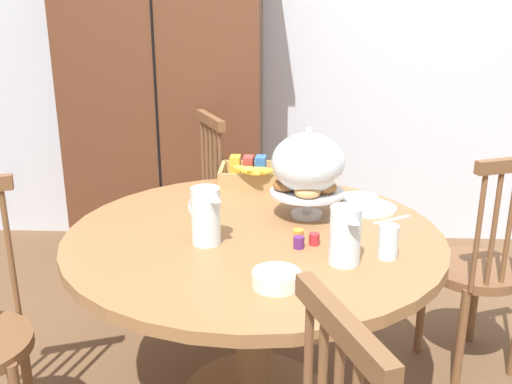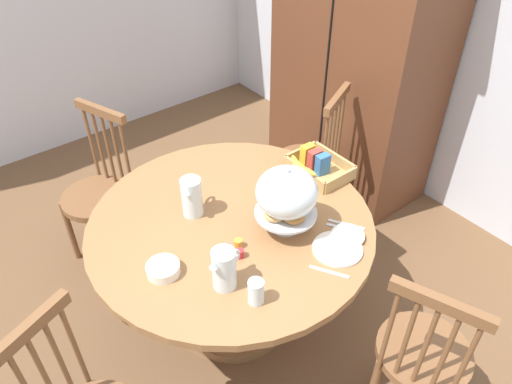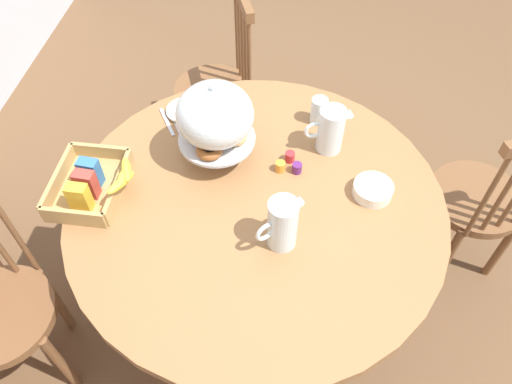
# 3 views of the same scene
# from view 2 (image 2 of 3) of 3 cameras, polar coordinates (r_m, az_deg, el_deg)

# --- Properties ---
(ground_plane) EXTENTS (10.00, 10.00, 0.00)m
(ground_plane) POSITION_cam_2_polar(r_m,az_deg,el_deg) (2.78, -2.18, -16.10)
(ground_plane) COLOR brown
(wall_back) EXTENTS (4.80, 0.06, 2.60)m
(wall_back) POSITION_cam_2_polar(r_m,az_deg,el_deg) (3.19, 26.07, 17.36)
(wall_back) COLOR silver
(wall_back) RESTS_ON ground_plane
(wooden_armoire) EXTENTS (1.18, 0.60, 1.96)m
(wooden_armoire) POSITION_cam_2_polar(r_m,az_deg,el_deg) (3.37, 11.80, 15.60)
(wooden_armoire) COLOR brown
(wooden_armoire) RESTS_ON ground_plane
(dining_table) EXTENTS (1.33, 1.33, 0.74)m
(dining_table) POSITION_cam_2_polar(r_m,az_deg,el_deg) (2.42, -2.82, -6.70)
(dining_table) COLOR olive
(dining_table) RESTS_ON ground_plane
(windsor_chair_near_window) EXTENTS (0.43, 0.43, 0.97)m
(windsor_chair_near_window) POSITION_cam_2_polar(r_m,az_deg,el_deg) (3.02, -17.71, -0.37)
(windsor_chair_near_window) COLOR brown
(windsor_chair_near_window) RESTS_ON ground_plane
(windsor_chair_facing_door) EXTENTS (0.43, 0.43, 0.97)m
(windsor_chair_facing_door) POSITION_cam_2_polar(r_m,az_deg,el_deg) (2.27, 18.70, -17.64)
(windsor_chair_facing_door) COLOR brown
(windsor_chair_facing_door) RESTS_ON ground_plane
(windsor_chair_far_side) EXTENTS (0.44, 0.44, 0.97)m
(windsor_chair_far_side) POSITION_cam_2_polar(r_m,az_deg,el_deg) (3.15, 6.17, 3.22)
(windsor_chair_far_side) COLOR brown
(windsor_chair_far_side) RESTS_ON ground_plane
(pastry_stand_with_dome) EXTENTS (0.28, 0.28, 0.34)m
(pastry_stand_with_dome) POSITION_cam_2_polar(r_m,az_deg,el_deg) (2.12, 3.56, -0.32)
(pastry_stand_with_dome) COLOR silver
(pastry_stand_with_dome) RESTS_ON dining_table
(orange_juice_pitcher) EXTENTS (0.10, 0.18, 0.19)m
(orange_juice_pitcher) POSITION_cam_2_polar(r_m,az_deg,el_deg) (1.96, -3.70, -9.04)
(orange_juice_pitcher) COLOR silver
(orange_juice_pitcher) RESTS_ON dining_table
(milk_pitcher) EXTENTS (0.14, 0.15, 0.20)m
(milk_pitcher) POSITION_cam_2_polar(r_m,az_deg,el_deg) (2.29, -7.42, -0.74)
(milk_pitcher) COLOR silver
(milk_pitcher) RESTS_ON dining_table
(cereal_basket) EXTENTS (0.32, 0.30, 0.12)m
(cereal_basket) POSITION_cam_2_polar(r_m,az_deg,el_deg) (2.57, 6.96, 3.07)
(cereal_basket) COLOR tan
(cereal_basket) RESTS_ON dining_table
(china_plate_large) EXTENTS (0.22, 0.22, 0.01)m
(china_plate_large) POSITION_cam_2_polar(r_m,az_deg,el_deg) (2.18, 9.43, -6.52)
(china_plate_large) COLOR white
(china_plate_large) RESTS_ON dining_table
(china_plate_small) EXTENTS (0.15, 0.15, 0.01)m
(china_plate_small) POSITION_cam_2_polar(r_m,az_deg,el_deg) (2.23, 10.59, -4.97)
(china_plate_small) COLOR white
(china_plate_small) RESTS_ON china_plate_large
(cereal_bowl) EXTENTS (0.14, 0.14, 0.04)m
(cereal_bowl) POSITION_cam_2_polar(r_m,az_deg,el_deg) (2.08, -10.69, -8.79)
(cereal_bowl) COLOR white
(cereal_bowl) RESTS_ON dining_table
(drinking_glass) EXTENTS (0.06, 0.06, 0.11)m
(drinking_glass) POSITION_cam_2_polar(r_m,az_deg,el_deg) (1.92, -0.00, -11.50)
(drinking_glass) COLOR silver
(drinking_glass) RESTS_ON dining_table
(jam_jar_strawberry) EXTENTS (0.04, 0.04, 0.04)m
(jam_jar_strawberry) POSITION_cam_2_polar(r_m,az_deg,el_deg) (2.11, -1.87, -7.13)
(jam_jar_strawberry) COLOR #B7282D
(jam_jar_strawberry) RESTS_ON dining_table
(jam_jar_apricot) EXTENTS (0.04, 0.04, 0.04)m
(jam_jar_apricot) POSITION_cam_2_polar(r_m,az_deg,el_deg) (2.15, -2.06, -5.98)
(jam_jar_apricot) COLOR orange
(jam_jar_apricot) RESTS_ON dining_table
(jam_jar_grape) EXTENTS (0.04, 0.04, 0.04)m
(jam_jar_grape) POSITION_cam_2_polar(r_m,az_deg,el_deg) (2.13, -3.38, -6.69)
(jam_jar_grape) COLOR #5B2366
(jam_jar_grape) RESTS_ON dining_table
(table_knife) EXTENTS (0.15, 0.10, 0.01)m
(table_knife) POSITION_cam_2_polar(r_m,az_deg,el_deg) (2.28, 10.27, -4.21)
(table_knife) COLOR silver
(table_knife) RESTS_ON dining_table
(dinner_fork) EXTENTS (0.15, 0.10, 0.01)m
(dinner_fork) POSITION_cam_2_polar(r_m,az_deg,el_deg) (2.30, 10.44, -3.73)
(dinner_fork) COLOR silver
(dinner_fork) RESTS_ON dining_table
(soup_spoon) EXTENTS (0.15, 0.10, 0.01)m
(soup_spoon) POSITION_cam_2_polar(r_m,az_deg,el_deg) (2.08, 8.49, -9.16)
(soup_spoon) COLOR silver
(soup_spoon) RESTS_ON dining_table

